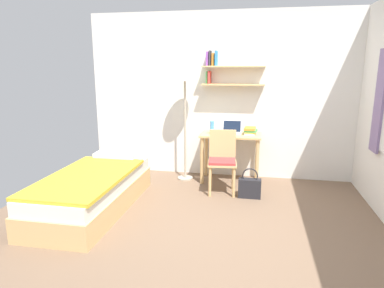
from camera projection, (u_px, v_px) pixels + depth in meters
The scene contains 10 objects.
ground_plane at pixel (205, 230), 3.75m from camera, with size 5.28×5.28×0.00m, color brown.
wall_back at pixel (225, 96), 5.39m from camera, with size 4.40×0.27×2.60m.
bed at pixel (93, 191), 4.27m from camera, with size 0.89×1.99×0.54m.
desk at pixel (231, 144), 5.22m from camera, with size 0.92×0.51×0.75m.
desk_chair at pixel (222, 159), 4.80m from camera, with size 0.44×0.42×0.88m.
standing_lamp at pixel (185, 80), 5.10m from camera, with size 0.37×0.37×1.78m.
laptop at pixel (232, 130), 5.23m from camera, with size 0.30×0.22×0.20m.
water_bottle at pixel (212, 128), 5.16m from camera, with size 0.06×0.06×0.20m, color #4C99DB.
book_stack at pixel (250, 131), 5.14m from camera, with size 0.20×0.25×0.10m.
handbag at pixel (250, 188), 4.65m from camera, with size 0.31×0.13×0.42m.
Camera 1 is at (0.51, -3.40, 1.77)m, focal length 31.74 mm.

